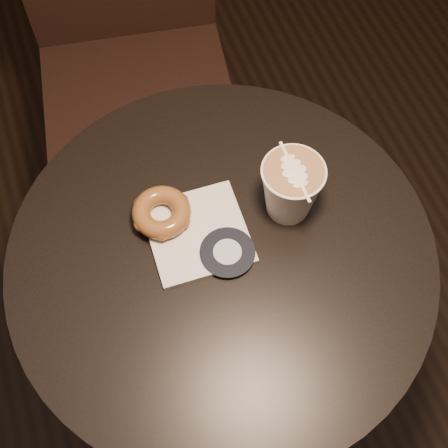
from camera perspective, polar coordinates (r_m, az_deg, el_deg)
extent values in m
plane|color=black|center=(1.72, -0.13, -13.35)|extent=(4.50, 4.50, 0.00)
cylinder|color=black|center=(1.02, -0.22, -2.96)|extent=(0.70, 0.70, 0.03)
cylinder|color=black|center=(1.36, -0.16, -9.44)|extent=(0.07, 0.07, 0.70)
cylinder|color=black|center=(1.71, -0.13, -13.27)|extent=(0.44, 0.44, 0.02)
cube|color=black|center=(1.53, -7.82, 11.52)|extent=(0.50, 0.50, 0.04)
cylinder|color=black|center=(1.64, -12.40, -0.13)|extent=(0.04, 0.04, 0.49)
cylinder|color=black|center=(1.63, 0.53, 2.06)|extent=(0.04, 0.04, 0.49)
cylinder|color=black|center=(1.85, -13.41, 9.98)|extent=(0.04, 0.04, 0.49)
cylinder|color=black|center=(1.85, -1.77, 11.98)|extent=(0.04, 0.04, 0.49)
cube|color=silver|center=(1.02, -2.42, -0.83)|extent=(0.16, 0.16, 0.01)
torus|color=brown|center=(1.02, -5.74, 1.07)|extent=(0.10, 0.10, 0.03)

